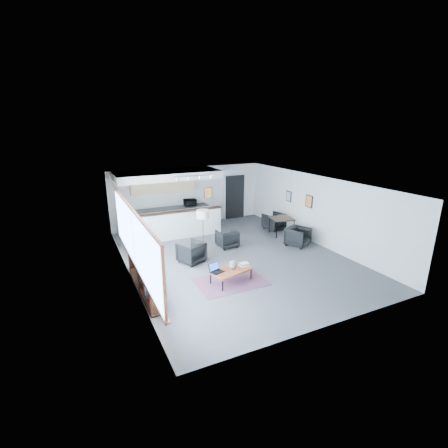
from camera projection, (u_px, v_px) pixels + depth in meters
name	position (u px, v px, depth m)	size (l,w,h in m)	color
room	(234.00, 221.00, 10.85)	(7.02, 9.02, 2.62)	#4C4C4F
window	(134.00, 240.00, 8.59)	(0.10, 5.95, 1.66)	#8CBFFF
console	(144.00, 280.00, 8.86)	(0.35, 3.00, 0.80)	#331B11
kitchenette	(168.00, 200.00, 13.53)	(4.20, 1.96, 2.60)	white
doorway	(234.00, 196.00, 15.68)	(1.10, 0.12, 2.15)	black
track_light	(194.00, 177.00, 12.14)	(1.60, 0.07, 0.15)	silver
wall_art_lower	(309.00, 201.00, 12.55)	(0.03, 0.38, 0.48)	black
wall_art_upper	(289.00, 196.00, 13.69)	(0.03, 0.34, 0.44)	black
kilim_rug	(231.00, 282.00, 9.46)	(2.00, 1.37, 0.01)	#593045
coffee_table	(231.00, 271.00, 9.35)	(1.29, 0.90, 0.38)	brown
laptop	(215.00, 269.00, 9.21)	(0.44, 0.40, 0.26)	black
ceramic_pot	(233.00, 265.00, 9.39)	(0.25, 0.25, 0.25)	gray
book_stack	(244.00, 264.00, 9.62)	(0.30, 0.25, 0.09)	silver
coaster	(239.00, 272.00, 9.18)	(0.12, 0.12, 0.01)	#E5590C
armchair_left	(191.00, 251.00, 10.71)	(0.75, 0.70, 0.77)	black
armchair_right	(227.00, 238.00, 12.07)	(0.70, 0.65, 0.72)	black
floor_lamp	(203.00, 216.00, 11.40)	(0.52, 0.52, 1.53)	black
dining_table	(282.00, 219.00, 13.35)	(0.99, 0.99, 0.72)	#331B11
dining_chair_near	(298.00, 237.00, 12.18)	(0.65, 0.61, 0.67)	black
dining_chair_far	(274.00, 222.00, 14.12)	(0.66, 0.62, 0.68)	black
microwave	(190.00, 202.00, 14.45)	(0.53, 0.29, 0.36)	black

